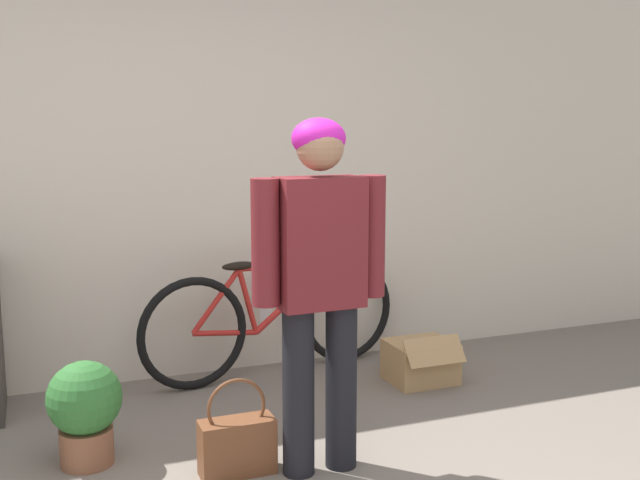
# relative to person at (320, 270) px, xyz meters

# --- Properties ---
(wall_back) EXTENTS (8.00, 0.07, 2.60)m
(wall_back) POSITION_rel_person_xyz_m (-0.33, 1.55, 0.37)
(wall_back) COLOR beige
(wall_back) RESTS_ON ground_plane
(person) EXTENTS (0.62, 0.23, 1.59)m
(person) POSITION_rel_person_xyz_m (0.00, 0.00, 0.00)
(person) COLOR black
(person) RESTS_ON ground_plane
(bicycle) EXTENTS (1.74, 0.46, 0.75)m
(bicycle) POSITION_rel_person_xyz_m (0.22, 1.32, -0.57)
(bicycle) COLOR black
(bicycle) RESTS_ON ground_plane
(handbag) EXTENTS (0.34, 0.14, 0.45)m
(handbag) POSITION_rel_person_xyz_m (-0.36, 0.09, -0.79)
(handbag) COLOR brown
(handbag) RESTS_ON ground_plane
(cardboard_box) EXTENTS (0.39, 0.39, 0.31)m
(cardboard_box) POSITION_rel_person_xyz_m (1.00, 0.87, -0.80)
(cardboard_box) COLOR tan
(cardboard_box) RESTS_ON ground_plane
(potted_plant) EXTENTS (0.34, 0.34, 0.49)m
(potted_plant) POSITION_rel_person_xyz_m (-0.99, 0.45, -0.66)
(potted_plant) COLOR brown
(potted_plant) RESTS_ON ground_plane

